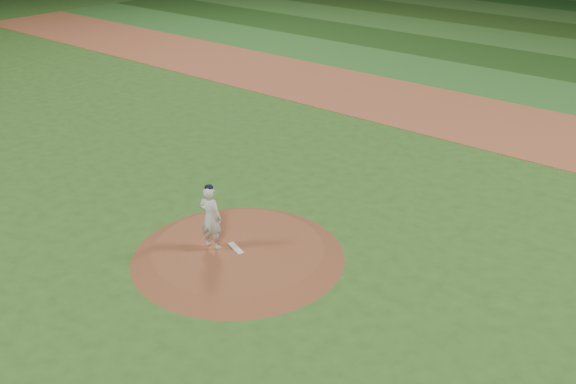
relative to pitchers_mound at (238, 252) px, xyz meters
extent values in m
plane|color=#31601F|center=(0.00, 0.00, -0.12)|extent=(120.00, 120.00, 0.00)
cube|color=#A45632|center=(0.00, 14.00, -0.12)|extent=(70.00, 6.00, 0.02)
cube|color=#2F6F28|center=(0.00, 19.50, -0.12)|extent=(70.00, 5.00, 0.02)
cube|color=#1E4516|center=(0.00, 24.50, -0.12)|extent=(70.00, 5.00, 0.02)
cone|color=brown|center=(0.00, 0.00, 0.00)|extent=(5.50, 5.50, 0.25)
cube|color=silver|center=(-0.01, -0.08, 0.14)|extent=(0.66, 0.36, 0.03)
ellipsoid|color=silver|center=(-1.10, -0.05, 0.16)|extent=(0.12, 0.12, 0.07)
imported|color=silver|center=(-0.54, -0.40, 0.98)|extent=(0.70, 0.54, 1.71)
ellipsoid|color=black|center=(-0.54, -0.40, 1.81)|extent=(0.22, 0.22, 0.15)
camera|label=1|loc=(10.10, -10.09, 8.53)|focal=40.00mm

